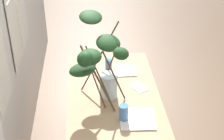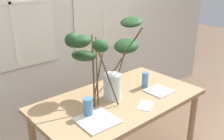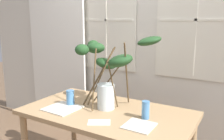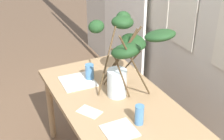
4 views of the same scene
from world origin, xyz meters
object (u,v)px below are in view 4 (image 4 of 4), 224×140
at_px(drinking_glass_blue_right, 139,115).
at_px(plate_square_right, 120,131).
at_px(dining_table, 114,108).
at_px(vase_with_branches, 125,50).
at_px(drinking_glass_blue_left, 90,72).
at_px(plate_square_left, 78,81).

height_order(drinking_glass_blue_right, plate_square_right, drinking_glass_blue_right).
height_order(dining_table, drinking_glass_blue_right, drinking_glass_blue_right).
distance_m(dining_table, vase_with_branches, 0.47).
bearing_deg(drinking_glass_blue_left, plate_square_left, -91.36).
distance_m(vase_with_branches, plate_square_right, 0.62).
bearing_deg(plate_square_left, vase_with_branches, 41.89).
distance_m(plate_square_left, plate_square_right, 0.73).
height_order(drinking_glass_blue_right, plate_square_left, drinking_glass_blue_right).
relative_size(vase_with_branches, drinking_glass_blue_right, 5.70).
relative_size(dining_table, drinking_glass_blue_right, 10.07).
xyz_separation_m(vase_with_branches, plate_square_left, (-0.31, -0.28, -0.36)).
xyz_separation_m(drinking_glass_blue_left, drinking_glass_blue_right, (0.72, 0.06, 0.00)).
bearing_deg(drinking_glass_blue_left, dining_table, 7.40).
bearing_deg(plate_square_right, vase_with_branches, 147.74).
bearing_deg(vase_with_branches, drinking_glass_blue_right, -14.85).
distance_m(drinking_glass_blue_left, plate_square_left, 0.13).
height_order(vase_with_branches, plate_square_right, vase_with_branches).
bearing_deg(vase_with_branches, drinking_glass_blue_left, -151.02).
bearing_deg(drinking_glass_blue_right, plate_square_left, -166.52).
xyz_separation_m(dining_table, plate_square_left, (-0.37, -0.16, 0.09)).
xyz_separation_m(drinking_glass_blue_left, plate_square_right, (0.73, -0.10, -0.07)).
height_order(dining_table, vase_with_branches, vase_with_branches).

